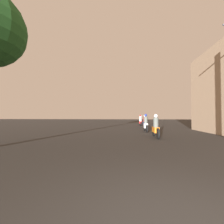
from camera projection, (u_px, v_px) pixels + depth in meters
motorcycle_orange at (156, 128)px, 9.59m from camera, size 0.60×1.96×1.50m
motorcycle_white at (146, 124)px, 13.22m from camera, size 0.60×1.97×1.57m
motorcycle_blue at (145, 123)px, 17.63m from camera, size 0.60×1.92×1.51m
motorcycle_red at (140, 121)px, 21.22m from camera, size 0.60×1.86×1.54m
motorcycle_black at (141, 120)px, 26.32m from camera, size 0.60×1.93×1.47m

